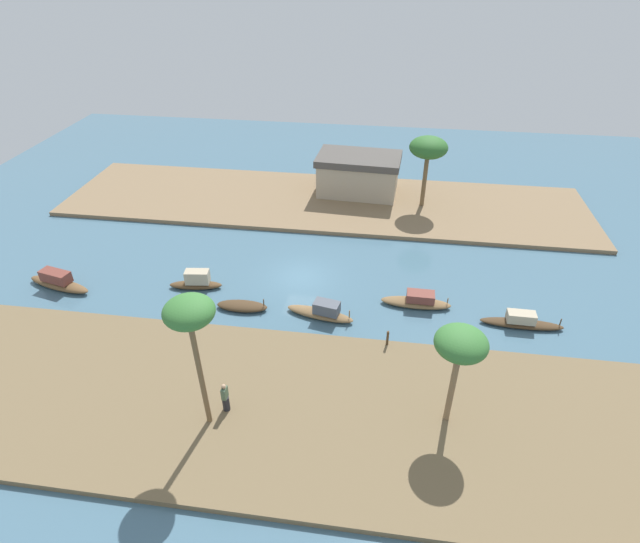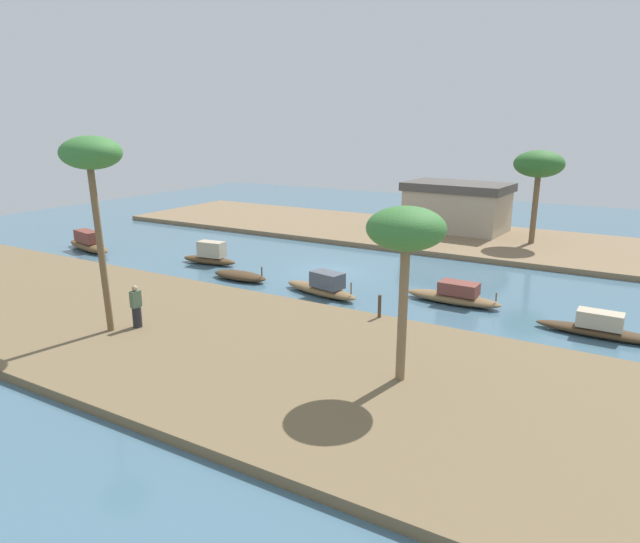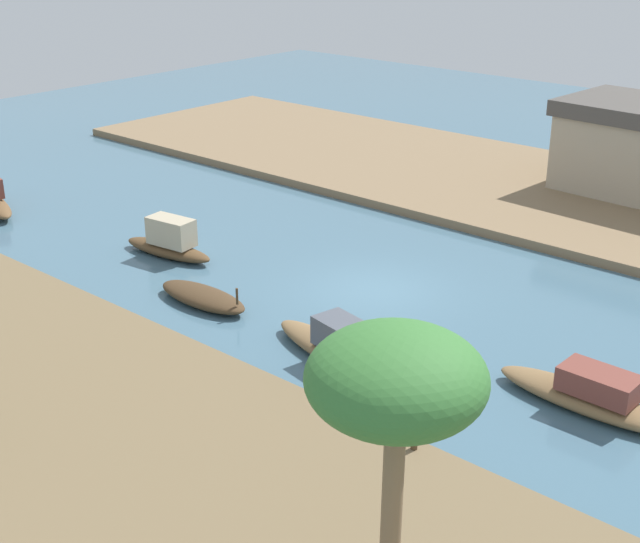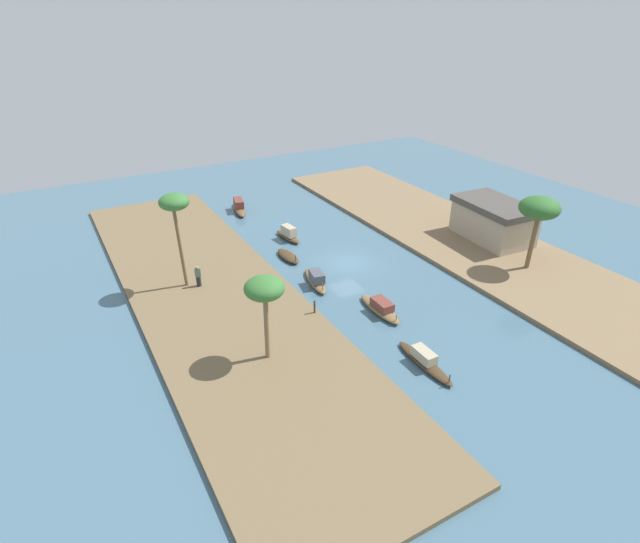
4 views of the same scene
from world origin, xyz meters
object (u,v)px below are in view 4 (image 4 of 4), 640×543
object	(u,v)px
mooring_post	(315,307)
palm_tree_left_near	(174,205)
sampan_foreground	(239,207)
person_on_near_bank	(198,277)
palm_tree_right_tall	(539,209)
sampan_near_left_bank	(288,234)
sampan_downstream_large	(316,279)
riverside_building	(494,220)
sampan_with_tall_canopy	(288,256)
palm_tree_left_far	(264,290)
sampan_open_hull	(380,308)
sampan_midstream	(424,360)

from	to	relation	value
mooring_post	palm_tree_left_near	distance (m)	12.15
sampan_foreground	palm_tree_left_near	distance (m)	17.82
person_on_near_bank	mooring_post	size ratio (longest dim) A/B	1.77
palm_tree_right_tall	mooring_post	bearing A→B (deg)	-97.56
sampan_near_left_bank	sampan_downstream_large	distance (m)	8.90
sampan_foreground	sampan_near_left_bank	distance (m)	9.21
palm_tree_left_near	riverside_building	xyz separation A→B (m)	(4.99, 26.84, -4.68)
person_on_near_bank	sampan_with_tall_canopy	bearing A→B (deg)	-166.27
sampan_foreground	riverside_building	size ratio (longest dim) A/B	0.65
sampan_near_left_bank	palm_tree_left_far	size ratio (longest dim) A/B	0.66
sampan_open_hull	palm_tree_left_far	size ratio (longest dim) A/B	0.82
sampan_foreground	palm_tree_right_tall	bearing A→B (deg)	45.39
sampan_midstream	palm_tree_right_tall	distance (m)	16.96
sampan_foreground	sampan_midstream	world-z (taller)	sampan_foreground
palm_tree_left_far	sampan_foreground	bearing A→B (deg)	162.53
sampan_with_tall_canopy	palm_tree_left_far	distance (m)	14.86
sampan_with_tall_canopy	riverside_building	distance (m)	18.79
palm_tree_left_far	palm_tree_right_tall	size ratio (longest dim) A/B	0.90
sampan_near_left_bank	palm_tree_left_near	bearing A→B (deg)	-74.74
palm_tree_left_near	palm_tree_right_tall	bearing A→B (deg)	66.94
sampan_midstream	mooring_post	bearing A→B (deg)	-157.68
sampan_downstream_large	riverside_building	bearing A→B (deg)	98.98
sampan_downstream_large	palm_tree_right_tall	world-z (taller)	palm_tree_right_tall
palm_tree_left_near	riverside_building	distance (m)	27.70
sampan_open_hull	palm_tree_left_near	distance (m)	16.15
palm_tree_right_tall	sampan_midstream	bearing A→B (deg)	-70.21
sampan_with_tall_canopy	mooring_post	bearing A→B (deg)	-15.72
riverside_building	mooring_post	bearing A→B (deg)	-77.22
sampan_midstream	palm_tree_left_near	world-z (taller)	palm_tree_left_near
sampan_near_left_bank	mooring_post	bearing A→B (deg)	-25.56
sampan_midstream	person_on_near_bank	world-z (taller)	person_on_near_bank
person_on_near_bank	mooring_post	distance (m)	9.57
sampan_open_hull	palm_tree_right_tall	xyz separation A→B (m)	(0.67, 14.09, 4.95)
person_on_near_bank	palm_tree_left_far	size ratio (longest dim) A/B	0.31
sampan_with_tall_canopy	sampan_open_hull	world-z (taller)	sampan_open_hull
sampan_downstream_large	person_on_near_bank	xyz separation A→B (m)	(-3.59, -8.10, 0.62)
sampan_with_tall_canopy	riverside_building	bearing A→B (deg)	70.86
sampan_near_left_bank	mooring_post	distance (m)	13.40
sampan_midstream	palm_tree_left_far	size ratio (longest dim) A/B	0.91
sampan_downstream_large	mooring_post	bearing A→B (deg)	-18.37
person_on_near_bank	palm_tree_left_far	bearing A→B (deg)	98.54
sampan_downstream_large	palm_tree_left_near	world-z (taller)	palm_tree_left_near
palm_tree_right_tall	person_on_near_bank	bearing A→B (deg)	-112.58
sampan_near_left_bank	person_on_near_bank	world-z (taller)	person_on_near_bank
sampan_foreground	sampan_near_left_bank	size ratio (longest dim) A/B	1.37
person_on_near_bank	mooring_post	world-z (taller)	person_on_near_bank
mooring_post	sampan_downstream_large	bearing A→B (deg)	150.12
sampan_downstream_large	palm_tree_right_tall	distance (m)	18.00
sampan_with_tall_canopy	person_on_near_bank	bearing A→B (deg)	-80.39
palm_tree_right_tall	riverside_building	size ratio (longest dim) A/B	0.80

